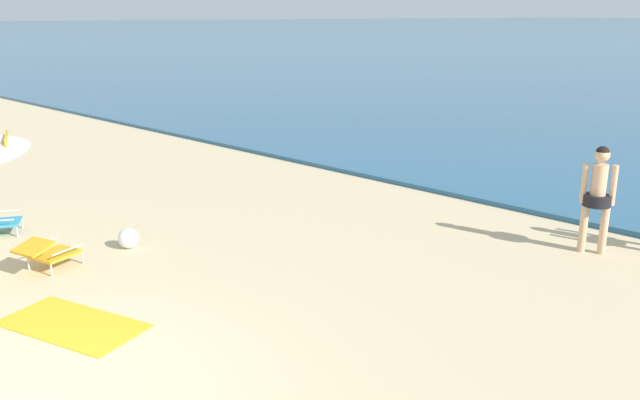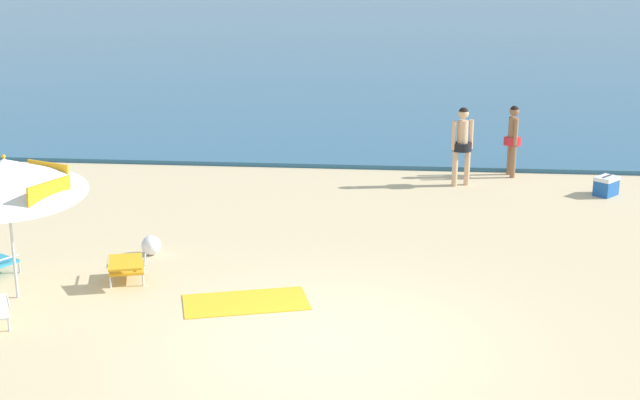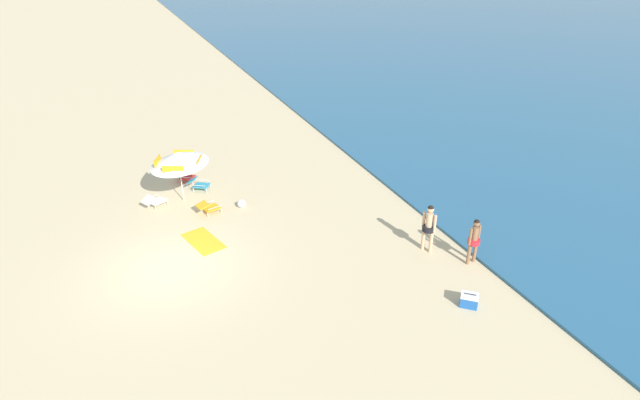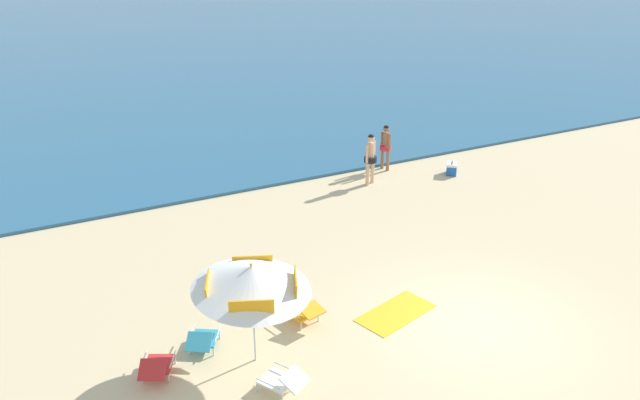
{
  "view_description": "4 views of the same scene",
  "coord_description": "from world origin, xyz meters",
  "px_view_note": "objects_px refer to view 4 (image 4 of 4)",
  "views": [
    {
      "loc": [
        5.82,
        -1.81,
        3.62
      ],
      "look_at": [
        -1.07,
        5.3,
        0.8
      ],
      "focal_mm": 36.54,
      "sensor_mm": 36.0,
      "label": 1
    },
    {
      "loc": [
        0.85,
        -10.48,
        4.99
      ],
      "look_at": [
        -0.51,
        4.09,
        0.76
      ],
      "focal_mm": 49.41,
      "sensor_mm": 36.0,
      "label": 2
    },
    {
      "loc": [
        14.13,
        -0.75,
        9.32
      ],
      "look_at": [
        -0.23,
        5.22,
        1.36
      ],
      "focal_mm": 28.33,
      "sensor_mm": 36.0,
      "label": 3
    },
    {
      "loc": [
        -8.39,
        -8.81,
        7.95
      ],
      "look_at": [
        -1.44,
        4.7,
        1.43
      ],
      "focal_mm": 36.37,
      "sensor_mm": 36.0,
      "label": 4
    }
  ],
  "objects_px": {
    "person_standing_near_shore": "(386,144)",
    "beach_towel": "(396,313)",
    "lounge_chair_facing_sea": "(156,366)",
    "cooler_box": "(452,169)",
    "lounge_chair_spare_folded": "(283,380)",
    "beach_umbrella_striped_main": "(252,278)",
    "lounge_chair_beside_umbrella": "(202,340)",
    "lounge_chair_under_umbrella": "(305,311)",
    "person_standing_beside": "(371,156)",
    "beach_ball": "(281,288)"
  },
  "relations": [
    {
      "from": "person_standing_beside",
      "to": "cooler_box",
      "type": "height_order",
      "value": "person_standing_beside"
    },
    {
      "from": "person_standing_beside",
      "to": "beach_ball",
      "type": "distance_m",
      "value": 7.42
    },
    {
      "from": "lounge_chair_spare_folded",
      "to": "person_standing_beside",
      "type": "relative_size",
      "value": 0.6
    },
    {
      "from": "lounge_chair_beside_umbrella",
      "to": "person_standing_near_shore",
      "type": "xyz_separation_m",
      "value": [
        8.89,
        7.18,
        0.66
      ]
    },
    {
      "from": "lounge_chair_spare_folded",
      "to": "person_standing_near_shore",
      "type": "xyz_separation_m",
      "value": [
        7.96,
        9.07,
        0.65
      ]
    },
    {
      "from": "beach_umbrella_striped_main",
      "to": "lounge_chair_spare_folded",
      "type": "xyz_separation_m",
      "value": [
        0.1,
        -1.13,
        -1.58
      ]
    },
    {
      "from": "person_standing_near_shore",
      "to": "beach_ball",
      "type": "height_order",
      "value": "person_standing_near_shore"
    },
    {
      "from": "lounge_chair_facing_sea",
      "to": "person_standing_beside",
      "type": "bearing_deg",
      "value": 37.33
    },
    {
      "from": "beach_umbrella_striped_main",
      "to": "lounge_chair_facing_sea",
      "type": "bearing_deg",
      "value": 169.76
    },
    {
      "from": "beach_umbrella_striped_main",
      "to": "lounge_chair_under_umbrella",
      "type": "height_order",
      "value": "beach_umbrella_striped_main"
    },
    {
      "from": "lounge_chair_spare_folded",
      "to": "person_standing_near_shore",
      "type": "height_order",
      "value": "person_standing_near_shore"
    },
    {
      "from": "beach_towel",
      "to": "cooler_box",
      "type": "bearing_deg",
      "value": 44.56
    },
    {
      "from": "lounge_chair_beside_umbrella",
      "to": "beach_towel",
      "type": "xyz_separation_m",
      "value": [
        4.21,
        -0.63,
        -0.27
      ]
    },
    {
      "from": "lounge_chair_facing_sea",
      "to": "beach_ball",
      "type": "xyz_separation_m",
      "value": [
        3.31,
        1.69,
        -0.1
      ]
    },
    {
      "from": "lounge_chair_facing_sea",
      "to": "cooler_box",
      "type": "bearing_deg",
      "value": 27.74
    },
    {
      "from": "lounge_chair_under_umbrella",
      "to": "person_standing_beside",
      "type": "relative_size",
      "value": 0.56
    },
    {
      "from": "lounge_chair_spare_folded",
      "to": "person_standing_near_shore",
      "type": "distance_m",
      "value": 12.09
    },
    {
      "from": "lounge_chair_facing_sea",
      "to": "cooler_box",
      "type": "distance_m",
      "value": 13.23
    },
    {
      "from": "person_standing_near_shore",
      "to": "beach_umbrella_striped_main",
      "type": "bearing_deg",
      "value": -135.45
    },
    {
      "from": "lounge_chair_spare_folded",
      "to": "person_standing_near_shore",
      "type": "relative_size",
      "value": 0.64
    },
    {
      "from": "beach_ball",
      "to": "beach_towel",
      "type": "bearing_deg",
      "value": -44.43
    },
    {
      "from": "beach_umbrella_striped_main",
      "to": "lounge_chair_under_umbrella",
      "type": "relative_size",
      "value": 3.0
    },
    {
      "from": "lounge_chair_beside_umbrella",
      "to": "person_standing_beside",
      "type": "xyz_separation_m",
      "value": [
        7.71,
        6.25,
        0.72
      ]
    },
    {
      "from": "beach_umbrella_striped_main",
      "to": "lounge_chair_beside_umbrella",
      "type": "xyz_separation_m",
      "value": [
        -0.83,
        0.75,
        -1.58
      ]
    },
    {
      "from": "lounge_chair_beside_umbrella",
      "to": "beach_ball",
      "type": "height_order",
      "value": "lounge_chair_beside_umbrella"
    },
    {
      "from": "lounge_chair_spare_folded",
      "to": "beach_ball",
      "type": "bearing_deg",
      "value": 66.85
    },
    {
      "from": "lounge_chair_spare_folded",
      "to": "beach_ball",
      "type": "distance_m",
      "value": 3.44
    },
    {
      "from": "person_standing_near_shore",
      "to": "cooler_box",
      "type": "bearing_deg",
      "value": -38.87
    },
    {
      "from": "lounge_chair_spare_folded",
      "to": "cooler_box",
      "type": "distance_m",
      "value": 12.38
    },
    {
      "from": "beach_ball",
      "to": "beach_towel",
      "type": "relative_size",
      "value": 0.18
    },
    {
      "from": "beach_umbrella_striped_main",
      "to": "lounge_chair_beside_umbrella",
      "type": "relative_size",
      "value": 2.81
    },
    {
      "from": "lounge_chair_facing_sea",
      "to": "lounge_chair_spare_folded",
      "type": "distance_m",
      "value": 2.45
    },
    {
      "from": "lounge_chair_spare_folded",
      "to": "beach_towel",
      "type": "bearing_deg",
      "value": 21.01
    },
    {
      "from": "lounge_chair_under_umbrella",
      "to": "person_standing_near_shore",
      "type": "distance_m",
      "value": 9.81
    },
    {
      "from": "person_standing_near_shore",
      "to": "beach_towel",
      "type": "distance_m",
      "value": 9.15
    },
    {
      "from": "lounge_chair_under_umbrella",
      "to": "lounge_chair_facing_sea",
      "type": "xyz_separation_m",
      "value": [
        -3.29,
        -0.39,
        -0.01
      ]
    },
    {
      "from": "lounge_chair_beside_umbrella",
      "to": "lounge_chair_facing_sea",
      "type": "xyz_separation_m",
      "value": [
        -1.03,
        -0.42,
        -0.0
      ]
    },
    {
      "from": "lounge_chair_facing_sea",
      "to": "beach_ball",
      "type": "height_order",
      "value": "lounge_chair_facing_sea"
    },
    {
      "from": "lounge_chair_spare_folded",
      "to": "person_standing_beside",
      "type": "distance_m",
      "value": 10.62
    },
    {
      "from": "lounge_chair_under_umbrella",
      "to": "person_standing_beside",
      "type": "distance_m",
      "value": 8.34
    },
    {
      "from": "lounge_chair_facing_sea",
      "to": "person_standing_beside",
      "type": "relative_size",
      "value": 0.6
    },
    {
      "from": "person_standing_near_shore",
      "to": "beach_towel",
      "type": "height_order",
      "value": "person_standing_near_shore"
    },
    {
      "from": "beach_umbrella_striped_main",
      "to": "person_standing_beside",
      "type": "relative_size",
      "value": 1.69
    },
    {
      "from": "lounge_chair_under_umbrella",
      "to": "lounge_chair_spare_folded",
      "type": "xyz_separation_m",
      "value": [
        -1.34,
        -1.86,
        -0.01
      ]
    },
    {
      "from": "person_standing_near_shore",
      "to": "person_standing_beside",
      "type": "xyz_separation_m",
      "value": [
        -1.18,
        -0.93,
        0.06
      ]
    },
    {
      "from": "beach_ball",
      "to": "lounge_chair_spare_folded",
      "type": "bearing_deg",
      "value": -113.15
    },
    {
      "from": "lounge_chair_under_umbrella",
      "to": "beach_ball",
      "type": "bearing_deg",
      "value": 89.35
    },
    {
      "from": "lounge_chair_under_umbrella",
      "to": "beach_ball",
      "type": "relative_size",
      "value": 2.9
    },
    {
      "from": "beach_ball",
      "to": "cooler_box",
      "type": "bearing_deg",
      "value": 28.02
    },
    {
      "from": "lounge_chair_under_umbrella",
      "to": "beach_towel",
      "type": "bearing_deg",
      "value": -16.98
    }
  ]
}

